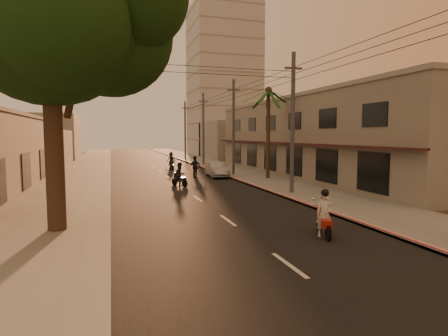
{
  "coord_description": "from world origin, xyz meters",
  "views": [
    {
      "loc": [
        -4.91,
        -13.64,
        3.81
      ],
      "look_at": [
        0.97,
        5.8,
        2.02
      ],
      "focal_mm": 30.0,
      "sensor_mm": 36.0,
      "label": 1
    }
  ],
  "objects_px": {
    "scooter_red": "(324,215)",
    "palm_tree": "(268,96)",
    "scooter_mid_b": "(195,168)",
    "parked_car": "(217,169)",
    "broadleaf_tree": "(60,11)",
    "scooter_far_b": "(171,160)",
    "scooter_mid_a": "(180,175)",
    "scooter_far_a": "(172,164)"
  },
  "relations": [
    {
      "from": "scooter_red",
      "to": "palm_tree",
      "type": "bearing_deg",
      "value": 89.76
    },
    {
      "from": "scooter_mid_b",
      "to": "parked_car",
      "type": "height_order",
      "value": "scooter_mid_b"
    },
    {
      "from": "broadleaf_tree",
      "to": "parked_car",
      "type": "height_order",
      "value": "broadleaf_tree"
    },
    {
      "from": "broadleaf_tree",
      "to": "scooter_far_b",
      "type": "xyz_separation_m",
      "value": [
        8.7,
        29.67,
        -7.66
      ]
    },
    {
      "from": "scooter_mid_a",
      "to": "scooter_far_b",
      "type": "relative_size",
      "value": 1.01
    },
    {
      "from": "palm_tree",
      "to": "scooter_far_a",
      "type": "bearing_deg",
      "value": 122.39
    },
    {
      "from": "scooter_far_a",
      "to": "palm_tree",
      "type": "bearing_deg",
      "value": -63.18
    },
    {
      "from": "palm_tree",
      "to": "scooter_mid_a",
      "type": "bearing_deg",
      "value": -163.47
    },
    {
      "from": "scooter_far_b",
      "to": "scooter_mid_a",
      "type": "bearing_deg",
      "value": -87.8
    },
    {
      "from": "broadleaf_tree",
      "to": "palm_tree",
      "type": "relative_size",
      "value": 1.48
    },
    {
      "from": "scooter_red",
      "to": "scooter_far_a",
      "type": "xyz_separation_m",
      "value": [
        -1.34,
        28.06,
        -0.1
      ]
    },
    {
      "from": "palm_tree",
      "to": "scooter_red",
      "type": "distance_m",
      "value": 19.4
    },
    {
      "from": "broadleaf_tree",
      "to": "palm_tree",
      "type": "height_order",
      "value": "broadleaf_tree"
    },
    {
      "from": "scooter_mid_b",
      "to": "scooter_far_b",
      "type": "height_order",
      "value": "scooter_mid_b"
    },
    {
      "from": "scooter_far_b",
      "to": "parked_car",
      "type": "relative_size",
      "value": 0.42
    },
    {
      "from": "scooter_mid_a",
      "to": "scooter_mid_b",
      "type": "distance_m",
      "value": 6.15
    },
    {
      "from": "scooter_red",
      "to": "scooter_far_b",
      "type": "distance_m",
      "value": 33.37
    },
    {
      "from": "scooter_mid_b",
      "to": "parked_car",
      "type": "relative_size",
      "value": 0.45
    },
    {
      "from": "parked_car",
      "to": "scooter_far_b",
      "type": "bearing_deg",
      "value": 102.97
    },
    {
      "from": "broadleaf_tree",
      "to": "scooter_mid_a",
      "type": "distance_m",
      "value": 15.25
    },
    {
      "from": "scooter_far_a",
      "to": "scooter_far_b",
      "type": "distance_m",
      "value": 5.36
    },
    {
      "from": "palm_tree",
      "to": "scooter_far_b",
      "type": "relative_size",
      "value": 4.52
    },
    {
      "from": "parked_car",
      "to": "broadleaf_tree",
      "type": "bearing_deg",
      "value": -119.43
    },
    {
      "from": "scooter_mid_a",
      "to": "scooter_mid_b",
      "type": "relative_size",
      "value": 0.93
    },
    {
      "from": "scooter_far_b",
      "to": "scooter_mid_b",
      "type": "bearing_deg",
      "value": -80.08
    },
    {
      "from": "palm_tree",
      "to": "scooter_red",
      "type": "bearing_deg",
      "value": -106.89
    },
    {
      "from": "scooter_far_a",
      "to": "scooter_far_b",
      "type": "xyz_separation_m",
      "value": [
        0.76,
        5.3,
        0.11
      ]
    },
    {
      "from": "broadleaf_tree",
      "to": "parked_car",
      "type": "distance_m",
      "value": 21.37
    },
    {
      "from": "broadleaf_tree",
      "to": "parked_car",
      "type": "bearing_deg",
      "value": 56.99
    },
    {
      "from": "broadleaf_tree",
      "to": "scooter_mid_a",
      "type": "xyz_separation_m",
      "value": [
        6.54,
        11.46,
        -7.64
      ]
    },
    {
      "from": "palm_tree",
      "to": "scooter_mid_a",
      "type": "xyz_separation_m",
      "value": [
        -8.07,
        -2.39,
        -6.31
      ]
    },
    {
      "from": "scooter_red",
      "to": "scooter_mid_b",
      "type": "height_order",
      "value": "scooter_mid_b"
    },
    {
      "from": "scooter_far_b",
      "to": "scooter_red",
      "type": "bearing_deg",
      "value": -80.03
    },
    {
      "from": "palm_tree",
      "to": "scooter_red",
      "type": "height_order",
      "value": "palm_tree"
    },
    {
      "from": "scooter_mid_b",
      "to": "scooter_far_a",
      "type": "xyz_separation_m",
      "value": [
        -0.97,
        7.24,
        -0.17
      ]
    },
    {
      "from": "broadleaf_tree",
      "to": "scooter_mid_a",
      "type": "relative_size",
      "value": 6.63
    },
    {
      "from": "scooter_far_a",
      "to": "scooter_mid_b",
      "type": "bearing_deg",
      "value": -87.94
    },
    {
      "from": "scooter_red",
      "to": "broadleaf_tree",
      "type": "bearing_deg",
      "value": 174.97
    },
    {
      "from": "palm_tree",
      "to": "scooter_far_b",
      "type": "xyz_separation_m",
      "value": [
        -5.91,
        15.82,
        -6.33
      ]
    },
    {
      "from": "scooter_far_a",
      "to": "scooter_mid_a",
      "type": "bearing_deg",
      "value": -101.76
    },
    {
      "from": "scooter_mid_a",
      "to": "scooter_far_b",
      "type": "distance_m",
      "value": 18.34
    },
    {
      "from": "scooter_mid_a",
      "to": "scooter_mid_b",
      "type": "height_order",
      "value": "scooter_mid_b"
    }
  ]
}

